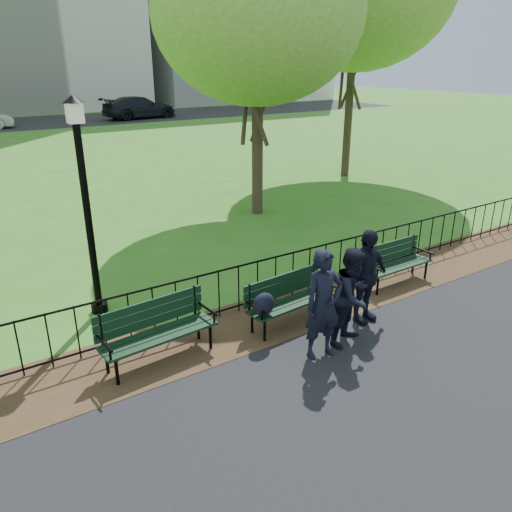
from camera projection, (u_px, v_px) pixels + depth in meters
ground at (340, 352)px, 7.72m from camera, size 120.00×120.00×0.00m
dirt_strip at (282, 313)px, 8.88m from camera, size 60.00×1.60×0.01m
iron_fence at (267, 279)px, 9.09m from camera, size 24.06×0.06×1.00m
park_bench_main at (279, 298)px, 8.18m from camera, size 1.68×0.63×0.93m
park_bench_left_a at (156, 325)px, 7.36m from camera, size 1.80×0.68×1.00m
park_bench_right_a at (394, 259)px, 9.94m from camera, size 1.63×0.52×0.92m
lamppost at (86, 202)px, 8.23m from camera, size 0.33×0.33×3.72m
tree_near_e at (258, 12)px, 12.81m from camera, size 5.54×5.54×7.73m
person_left at (323, 304)px, 7.33m from camera, size 0.66×0.48×1.70m
person_mid at (353, 296)px, 7.73m from camera, size 0.85×0.61×1.58m
person_right at (365, 277)px, 8.35m from camera, size 0.98×0.44×1.64m
sedan_dark at (139, 107)px, 38.22m from camera, size 5.90×2.95×1.64m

